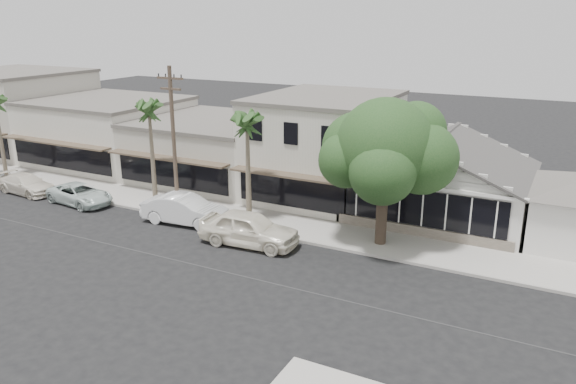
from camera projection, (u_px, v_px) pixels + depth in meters
The scene contains 15 objects.
ground at pixel (265, 281), 25.73m from camera, with size 140.00×140.00×0.00m, color black.
sidewalk_north at pixel (207, 210), 34.94m from camera, with size 90.00×3.50×0.15m, color #9E9991.
corner_shop at pixel (441, 175), 33.32m from camera, with size 10.40×8.60×5.10m.
row_building_near at pixel (325, 148), 37.51m from camera, with size 8.00×10.00×6.50m, color beige.
row_building_midnear at pixel (214, 150), 41.81m from camera, with size 10.00×10.00×4.20m, color #B0AA9E.
row_building_midfar at pixel (109, 132), 46.31m from camera, with size 11.00×10.00×5.00m, color beige.
row_building_far at pixel (17, 111), 50.88m from camera, with size 11.00×10.00×6.80m, color #B0AA9E.
utility_pole at pixel (174, 139), 32.66m from camera, with size 1.80×0.24×9.00m.
car_0 at pixel (249, 228), 29.62m from camera, with size 2.17×5.40×1.84m, color white.
car_1 at pixel (185, 210), 32.73m from camera, with size 1.80×5.16×1.70m, color white.
car_2 at pixel (80, 194), 36.24m from camera, with size 2.17×4.71×1.31m, color silver.
car_3 at pixel (26, 184), 38.39m from camera, with size 1.85×4.56×1.32m, color silver.
shade_tree at pixel (385, 150), 28.47m from camera, with size 7.07×6.39×7.85m.
palm_east at pixel (247, 123), 31.38m from camera, with size 3.14×3.14×7.01m.
palm_mid at pixel (149, 111), 34.49m from camera, with size 2.57×2.57×7.12m.
Camera 1 is at (11.70, -20.21, 11.60)m, focal length 35.00 mm.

